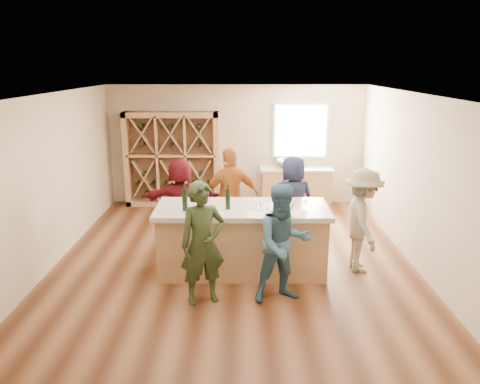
{
  "coord_description": "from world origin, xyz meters",
  "views": [
    {
      "loc": [
        0.14,
        -7.46,
        3.25
      ],
      "look_at": [
        0.1,
        0.2,
        1.15
      ],
      "focal_mm": 35.0,
      "sensor_mm": 36.0,
      "label": 1
    }
  ],
  "objects_px": {
    "person_near_left": "(203,243)",
    "person_far_mid": "(231,197)",
    "wine_rack": "(172,159)",
    "wine_bottle_e": "(228,199)",
    "person_near_right": "(284,244)",
    "sink": "(288,164)",
    "wine_bottle_a": "(185,200)",
    "person_far_right": "(293,201)",
    "wine_bottle_c": "(203,201)",
    "tasting_counter_base": "(242,241)",
    "person_server": "(362,221)",
    "person_far_left": "(181,201)",
    "wine_bottle_b": "(200,202)"
  },
  "relations": [
    {
      "from": "wine_bottle_a",
      "to": "person_far_mid",
      "type": "distance_m",
      "value": 1.54
    },
    {
      "from": "person_server",
      "to": "person_far_mid",
      "type": "distance_m",
      "value": 2.4
    },
    {
      "from": "sink",
      "to": "wine_bottle_a",
      "type": "distance_m",
      "value": 4.29
    },
    {
      "from": "tasting_counter_base",
      "to": "person_server",
      "type": "bearing_deg",
      "value": 1.35
    },
    {
      "from": "person_server",
      "to": "person_far_left",
      "type": "relative_size",
      "value": 1.03
    },
    {
      "from": "wine_rack",
      "to": "sink",
      "type": "distance_m",
      "value": 2.7
    },
    {
      "from": "wine_bottle_b",
      "to": "wine_bottle_a",
      "type": "bearing_deg",
      "value": 160.68
    },
    {
      "from": "wine_rack",
      "to": "tasting_counter_base",
      "type": "bearing_deg",
      "value": -66.14
    },
    {
      "from": "wine_rack",
      "to": "person_far_mid",
      "type": "xyz_separation_m",
      "value": [
        1.43,
        -2.54,
        -0.19
      ]
    },
    {
      "from": "wine_bottle_b",
      "to": "person_far_left",
      "type": "relative_size",
      "value": 0.2
    },
    {
      "from": "person_server",
      "to": "person_far_right",
      "type": "xyz_separation_m",
      "value": [
        -1.0,
        1.13,
        -0.01
      ]
    },
    {
      "from": "wine_bottle_e",
      "to": "person_near_left",
      "type": "distance_m",
      "value": 1.04
    },
    {
      "from": "wine_bottle_a",
      "to": "person_near_right",
      "type": "bearing_deg",
      "value": -28.61
    },
    {
      "from": "person_near_right",
      "to": "person_far_left",
      "type": "height_order",
      "value": "person_near_right"
    },
    {
      "from": "wine_bottle_e",
      "to": "person_near_right",
      "type": "bearing_deg",
      "value": -47.39
    },
    {
      "from": "person_server",
      "to": "person_far_left",
      "type": "distance_m",
      "value": 3.27
    },
    {
      "from": "tasting_counter_base",
      "to": "person_server",
      "type": "relative_size",
      "value": 1.55
    },
    {
      "from": "wine_bottle_c",
      "to": "person_far_left",
      "type": "bearing_deg",
      "value": 111.0
    },
    {
      "from": "person_near_left",
      "to": "person_far_mid",
      "type": "distance_m",
      "value": 2.21
    },
    {
      "from": "wine_rack",
      "to": "person_far_right",
      "type": "bearing_deg",
      "value": -44.67
    },
    {
      "from": "wine_bottle_e",
      "to": "person_far_right",
      "type": "bearing_deg",
      "value": 48.27
    },
    {
      "from": "person_near_right",
      "to": "wine_bottle_b",
      "type": "bearing_deg",
      "value": 133.52
    },
    {
      "from": "wine_bottle_b",
      "to": "wine_bottle_e",
      "type": "relative_size",
      "value": 1.07
    },
    {
      "from": "person_far_left",
      "to": "person_near_right",
      "type": "bearing_deg",
      "value": 127.53
    },
    {
      "from": "person_near_right",
      "to": "sink",
      "type": "bearing_deg",
      "value": 67.74
    },
    {
      "from": "wine_bottle_c",
      "to": "person_near_left",
      "type": "height_order",
      "value": "person_near_left"
    },
    {
      "from": "person_near_left",
      "to": "person_far_mid",
      "type": "bearing_deg",
      "value": 61.32
    },
    {
      "from": "wine_bottle_a",
      "to": "person_near_right",
      "type": "xyz_separation_m",
      "value": [
        1.45,
        -0.79,
        -0.39
      ]
    },
    {
      "from": "person_near_left",
      "to": "person_far_left",
      "type": "bearing_deg",
      "value": 84.71
    },
    {
      "from": "wine_rack",
      "to": "person_far_left",
      "type": "bearing_deg",
      "value": -78.44
    },
    {
      "from": "sink",
      "to": "person_far_right",
      "type": "height_order",
      "value": "person_far_right"
    },
    {
      "from": "wine_rack",
      "to": "person_near_left",
      "type": "relative_size",
      "value": 1.26
    },
    {
      "from": "wine_rack",
      "to": "wine_bottle_e",
      "type": "bearing_deg",
      "value": -69.62
    },
    {
      "from": "person_server",
      "to": "tasting_counter_base",
      "type": "bearing_deg",
      "value": 90.42
    },
    {
      "from": "wine_bottle_e",
      "to": "person_near_right",
      "type": "distance_m",
      "value": 1.24
    },
    {
      "from": "wine_bottle_b",
      "to": "wine_bottle_e",
      "type": "xyz_separation_m",
      "value": [
        0.42,
        0.16,
        -0.01
      ]
    },
    {
      "from": "tasting_counter_base",
      "to": "person_near_right",
      "type": "xyz_separation_m",
      "value": [
        0.58,
        -0.98,
        0.35
      ]
    },
    {
      "from": "wine_rack",
      "to": "person_far_left",
      "type": "xyz_separation_m",
      "value": [
        0.51,
        -2.48,
        -0.28
      ]
    },
    {
      "from": "wine_bottle_c",
      "to": "person_far_mid",
      "type": "height_order",
      "value": "person_far_mid"
    },
    {
      "from": "sink",
      "to": "tasting_counter_base",
      "type": "xyz_separation_m",
      "value": [
        -1.06,
        -3.63,
        -0.51
      ]
    },
    {
      "from": "wine_bottle_a",
      "to": "sink",
      "type": "bearing_deg",
      "value": 63.07
    },
    {
      "from": "wine_bottle_b",
      "to": "person_far_left",
      "type": "bearing_deg",
      "value": 108.16
    },
    {
      "from": "wine_bottle_c",
      "to": "person_near_right",
      "type": "xyz_separation_m",
      "value": [
        1.18,
        -0.83,
        -0.36
      ]
    },
    {
      "from": "person_far_right",
      "to": "wine_bottle_b",
      "type": "bearing_deg",
      "value": 30.26
    },
    {
      "from": "person_server",
      "to": "wine_bottle_a",
      "type": "bearing_deg",
      "value": 93.76
    },
    {
      "from": "wine_rack",
      "to": "person_far_left",
      "type": "distance_m",
      "value": 2.55
    },
    {
      "from": "person_near_left",
      "to": "person_near_right",
      "type": "xyz_separation_m",
      "value": [
        1.12,
        0.05,
        -0.02
      ]
    },
    {
      "from": "wine_bottle_a",
      "to": "person_near_left",
      "type": "height_order",
      "value": "person_near_left"
    },
    {
      "from": "wine_bottle_a",
      "to": "wine_bottle_c",
      "type": "relative_size",
      "value": 1.22
    },
    {
      "from": "sink",
      "to": "person_far_right",
      "type": "xyz_separation_m",
      "value": [
        -0.14,
        -2.46,
        -0.18
      ]
    }
  ]
}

